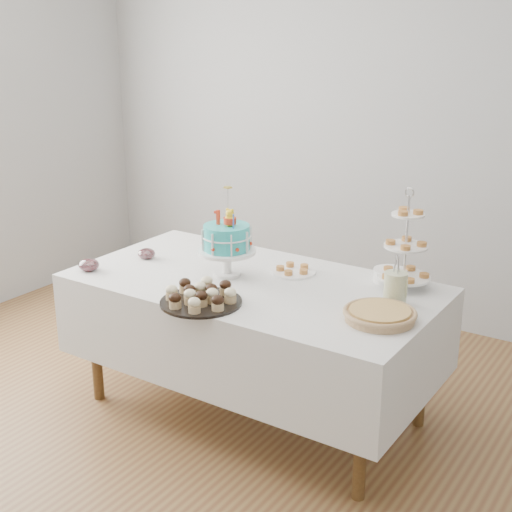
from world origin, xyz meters
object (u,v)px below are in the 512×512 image
Objects in this scene: cupcake_tray at (201,295)px; pie at (380,314)px; birthday_cake at (227,252)px; plate_stack at (390,275)px; jam_bowl_b at (147,254)px; tiered_stand at (406,247)px; jam_bowl_a at (89,265)px; table at (253,321)px; utensil_pitcher at (395,287)px; pastry_plate at (293,270)px.

cupcake_tray reaches higher than pie.
birthday_cake reaches higher than plate_stack.
tiered_stand is at bearing 14.77° from jam_bowl_b.
jam_bowl_a is at bearing -152.70° from plate_stack.
pie reaches higher than table.
birthday_cake is at bearing 2.15° from jam_bowl_b.
table is at bearing 1.81° from jam_bowl_b.
pie is at bearing -7.84° from birthday_cake.
tiered_stand is 5.25× the size of jam_bowl_b.
utensil_pitcher is at bearing 8.30° from table.
birthday_cake is 1.92× the size of utensil_pitcher.
table is 4.02× the size of birthday_cake.
table is at bearing -153.20° from tiered_stand.
jam_bowl_a is at bearing -157.71° from utensil_pitcher.
plate_stack is 1.75× the size of jam_bowl_b.
jam_bowl_b is (-1.48, 0.08, -0.00)m from pie.
pastry_plate is 1.11m from jam_bowl_a.
table is 7.90× the size of pastry_plate.
utensil_pitcher is (1.58, 0.46, 0.06)m from jam_bowl_a.
birthday_cake reaches higher than utensil_pitcher.
pie is 3.02× the size of jam_bowl_a.
table is 10.99× the size of plate_stack.
table is at bearing -165.65° from utensil_pitcher.
pie is 1.39× the size of pastry_plate.
birthday_cake is at bearing -152.86° from plate_stack.
utensil_pitcher reaches higher than plate_stack.
cupcake_tray is 1.18× the size of pie.
birthday_cake is 2.73× the size of plate_stack.
plate_stack is at bearing 123.37° from utensil_pitcher.
jam_bowl_b is at bearing -178.19° from table.
pastry_plate is (0.11, 0.23, 0.24)m from table.
cupcake_tray is at bearing -103.67° from pastry_plate.
utensil_pitcher is (0.05, -0.24, -0.13)m from tiered_stand.
jam_bowl_b is at bearing 151.37° from cupcake_tray.
jam_bowl_a is 1.65m from utensil_pitcher.
plate_stack is 1.38m from jam_bowl_b.
tiered_stand reaches higher than pastry_plate.
cupcake_tray reaches higher than jam_bowl_b.
plate_stack reaches higher than jam_bowl_a.
pastry_plate is at bearing 64.20° from table.
jam_bowl_b is at bearing -168.82° from utensil_pitcher.
jam_bowl_a is 1.12× the size of jam_bowl_b.
cupcake_tray reaches higher than plate_stack.
jam_bowl_a is at bearing -171.27° from pie.
tiered_stand is (0.86, 0.35, 0.09)m from birthday_cake.
pastry_plate is at bearing -168.18° from tiered_stand.
jam_bowl_b is at bearing -162.61° from plate_stack.
tiered_stand is (-0.07, 0.46, 0.19)m from pie.
tiered_stand reaches higher than utensil_pitcher.
utensil_pitcher reaches higher than pie.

